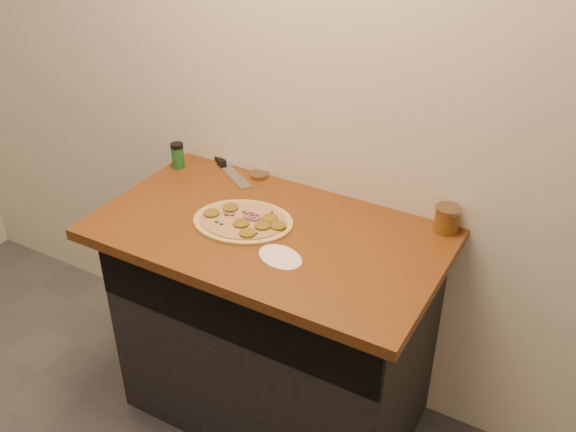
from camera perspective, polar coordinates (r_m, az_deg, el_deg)
The scene contains 8 objects.
cabinet at distance 2.50m, azimuth -1.16°, elevation -9.88°, with size 1.10×0.60×0.86m, color black.
countertop at distance 2.20m, azimuth -1.68°, elevation -1.53°, with size 1.20×0.70×0.04m, color #623312.
pizza at distance 2.22m, azimuth -3.97°, elevation -0.44°, with size 0.42×0.42×0.02m.
chefs_knife at distance 2.59m, azimuth -5.64°, elevation 4.48°, with size 0.31×0.21×0.02m.
mason_jar_lid at distance 2.51m, azimuth -2.57°, elevation 3.66°, with size 0.07×0.07×0.02m, color #907453.
salsa_jar at distance 2.22m, azimuth 13.93°, elevation -0.26°, with size 0.08×0.08×0.09m.
spice_shaker at distance 2.60m, azimuth -9.78°, elevation 5.33°, with size 0.05×0.05×0.10m.
flour_spill at distance 2.05m, azimuth -0.70°, elevation -3.64°, with size 0.16×0.16×0.00m, color silver.
Camera 1 is at (0.96, -0.15, 2.09)m, focal length 40.00 mm.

